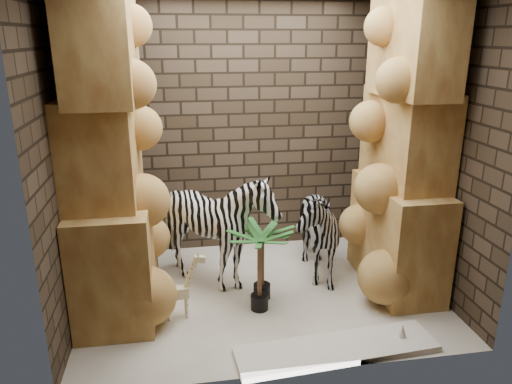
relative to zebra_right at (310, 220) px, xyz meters
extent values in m
plane|color=white|center=(-0.58, -0.36, -0.63)|extent=(3.50, 3.50, 0.00)
plane|color=#32271B|center=(-0.58, 0.89, 0.87)|extent=(3.50, 0.00, 3.50)
plane|color=#32271B|center=(-0.58, -1.61, 0.87)|extent=(3.50, 0.00, 3.50)
plane|color=#32271B|center=(-2.33, -0.36, 0.87)|extent=(0.00, 3.00, 3.00)
plane|color=#32271B|center=(1.17, -0.36, 0.87)|extent=(0.00, 3.00, 3.00)
imported|color=white|center=(0.00, 0.00, 0.00)|extent=(0.60, 1.08, 1.27)
imported|color=white|center=(-0.99, -0.11, -0.05)|extent=(1.10, 1.34, 1.17)
cube|color=white|center=(-0.13, -1.41, -0.61)|extent=(1.73, 0.54, 0.05)
camera|label=1|loc=(-1.36, -4.70, 1.88)|focal=33.94mm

